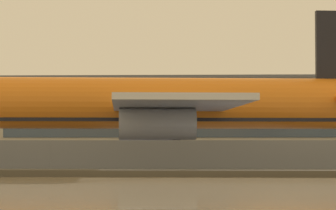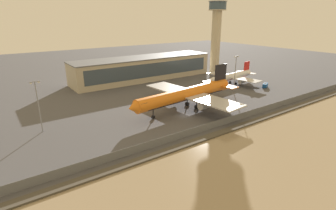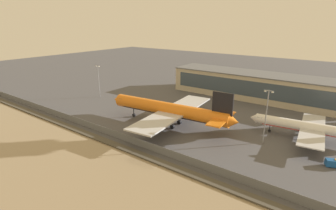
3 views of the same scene
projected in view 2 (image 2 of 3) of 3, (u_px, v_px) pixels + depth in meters
The scene contains 11 objects.
ground_plane at pixel (184, 116), 106.31m from camera, with size 500.00×500.00×0.00m, color #4C4C51.
shoreline_seawall at pixel (221, 132), 90.36m from camera, with size 320.00×3.00×0.50m.
perimeter_fence at pixel (212, 125), 93.49m from camera, with size 280.00×0.10×2.67m.
cargo_jet_orange at pixel (188, 94), 112.57m from camera, with size 58.38×50.39×16.99m.
passenger_jet_white_red at pixel (232, 77), 153.75m from camera, with size 40.49×34.94×11.93m.
baggage_tug at pixel (156, 101), 121.36m from camera, with size 3.52×2.43×1.80m.
ops_van at pixel (265, 85), 147.74m from camera, with size 5.60×4.07×2.48m.
control_tower at pixel (216, 31), 180.47m from camera, with size 12.80×12.80×50.39m.
terminal_building at pixel (144, 68), 166.20m from camera, with size 91.28×20.88×14.05m.
apron_light_mast_apron_west at pixel (38, 104), 88.34m from camera, with size 3.20×0.40×18.12m.
apron_light_mast_apron_east at pixel (235, 72), 135.39m from camera, with size 3.20×0.40×19.30m.
Camera 2 is at (-62.49, -77.37, 38.35)m, focal length 28.00 mm.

